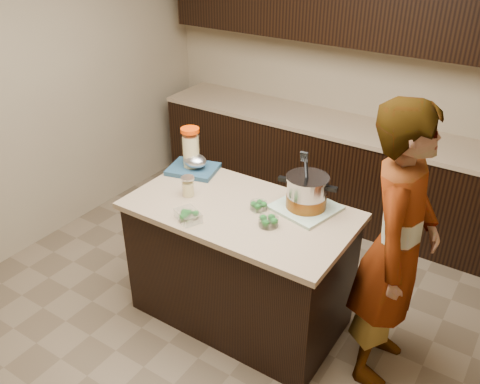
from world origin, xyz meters
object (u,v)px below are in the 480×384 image
Objects in this scene: island at (240,264)px; person at (396,250)px; lemonade_pitcher at (191,151)px; stock_pot at (307,194)px.

person is at bearing 6.97° from island.
lemonade_pitcher reaches higher than island.
stock_pot is 0.65m from person.
island is at bearing 92.07° from person.
lemonade_pitcher is (-0.59, 0.26, 0.60)m from island.
stock_pot reaches higher than island.
stock_pot is 0.21× the size of person.
stock_pot is at bearing 75.58° from person.
stock_pot is 0.95m from lemonade_pitcher.
stock_pot is at bearing 32.44° from island.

